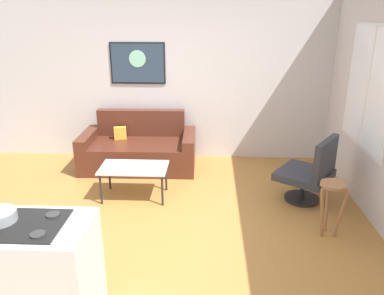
% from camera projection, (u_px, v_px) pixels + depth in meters
% --- Properties ---
extents(ground, '(6.40, 6.40, 0.04)m').
position_uv_depth(ground, '(156.00, 229.00, 4.55)').
color(ground, '#A97136').
extents(back_wall, '(6.40, 0.05, 2.80)m').
position_uv_depth(back_wall, '(173.00, 76.00, 6.35)').
color(back_wall, beige).
rests_on(back_wall, ground).
extents(couch, '(1.83, 0.95, 0.88)m').
position_uv_depth(couch, '(139.00, 150.00, 6.24)').
color(couch, '#4E2518').
rests_on(couch, ground).
extents(coffee_table, '(0.91, 0.54, 0.45)m').
position_uv_depth(coffee_table, '(134.00, 170.00, 5.17)').
color(coffee_table, silver).
rests_on(coffee_table, ground).
extents(armchair, '(0.90, 0.91, 0.91)m').
position_uv_depth(armchair, '(311.00, 172.00, 5.03)').
color(armchair, black).
rests_on(armchair, ground).
extents(bar_stool, '(0.33, 0.32, 0.65)m').
position_uv_depth(bar_stool, '(332.00, 197.00, 4.26)').
color(bar_stool, '#99653F').
rests_on(bar_stool, ground).
extents(wall_painting, '(0.91, 0.03, 0.67)m').
position_uv_depth(wall_painting, '(138.00, 63.00, 6.26)').
color(wall_painting, black).
extents(window, '(0.03, 1.39, 1.54)m').
position_uv_depth(window, '(368.00, 88.00, 4.76)').
color(window, silver).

